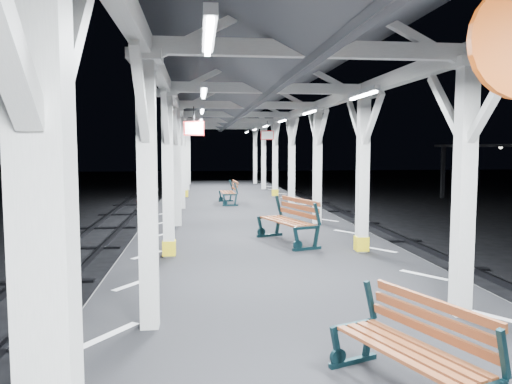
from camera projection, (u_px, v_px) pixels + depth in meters
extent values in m
plane|color=black|center=(283.00, 338.00, 8.39)|extent=(120.00, 120.00, 0.00)
cube|color=black|center=(284.00, 309.00, 8.35)|extent=(6.00, 50.00, 1.00)
cube|color=silver|center=(134.00, 284.00, 8.03)|extent=(1.00, 48.00, 0.01)
cube|color=silver|center=(424.00, 275.00, 8.58)|extent=(1.00, 48.00, 0.01)
cube|color=#2D2D33|center=(6.00, 345.00, 7.88)|extent=(0.08, 60.00, 0.16)
cube|color=silver|center=(47.00, 297.00, 2.00)|extent=(0.22, 0.22, 3.20)
cube|color=silver|center=(72.00, 34.00, 2.44)|extent=(0.10, 0.99, 0.99)
cube|color=silver|center=(148.00, 197.00, 5.96)|extent=(0.22, 0.22, 3.20)
cube|color=silver|center=(145.00, 56.00, 5.81)|extent=(0.40, 0.40, 0.12)
cube|color=silver|center=(150.00, 104.00, 6.40)|extent=(0.10, 0.99, 0.99)
cube|color=silver|center=(140.00, 95.00, 5.31)|extent=(0.10, 0.99, 0.99)
cube|color=silver|center=(168.00, 178.00, 9.91)|extent=(0.22, 0.22, 3.20)
cube|color=silver|center=(167.00, 93.00, 9.77)|extent=(0.40, 0.40, 0.12)
cube|color=yellow|center=(169.00, 248.00, 10.04)|extent=(0.26, 0.26, 0.30)
cube|color=silver|center=(169.00, 121.00, 10.36)|extent=(0.10, 0.99, 0.99)
cube|color=silver|center=(165.00, 118.00, 9.27)|extent=(0.10, 0.99, 0.99)
cube|color=silver|center=(177.00, 169.00, 13.87)|extent=(0.22, 0.22, 3.20)
cube|color=silver|center=(176.00, 109.00, 13.72)|extent=(0.40, 0.40, 0.12)
cube|color=silver|center=(177.00, 128.00, 14.31)|extent=(0.10, 0.99, 0.99)
cube|color=silver|center=(175.00, 127.00, 13.23)|extent=(0.10, 0.99, 0.99)
cube|color=silver|center=(182.00, 164.00, 17.83)|extent=(0.22, 0.22, 3.20)
cube|color=silver|center=(181.00, 117.00, 17.68)|extent=(0.40, 0.40, 0.12)
cube|color=silver|center=(182.00, 132.00, 18.27)|extent=(0.10, 0.99, 0.99)
cube|color=silver|center=(181.00, 131.00, 17.18)|extent=(0.10, 0.99, 0.99)
cube|color=silver|center=(185.00, 161.00, 21.79)|extent=(0.22, 0.22, 3.20)
cube|color=silver|center=(184.00, 123.00, 21.64)|extent=(0.40, 0.40, 0.12)
cube|color=yellow|center=(185.00, 193.00, 21.91)|extent=(0.26, 0.26, 0.30)
cube|color=silver|center=(185.00, 135.00, 22.23)|extent=(0.10, 0.99, 0.99)
cube|color=silver|center=(184.00, 134.00, 21.14)|extent=(0.10, 0.99, 0.99)
cube|color=silver|center=(187.00, 159.00, 25.75)|extent=(0.22, 0.22, 3.20)
cube|color=silver|center=(186.00, 127.00, 25.60)|extent=(0.40, 0.40, 0.12)
cube|color=silver|center=(187.00, 137.00, 26.19)|extent=(0.10, 0.99, 0.99)
cube|color=silver|center=(186.00, 136.00, 25.10)|extent=(0.10, 0.99, 0.99)
cube|color=silver|center=(188.00, 157.00, 29.70)|extent=(0.22, 0.22, 3.20)
cube|color=silver|center=(188.00, 129.00, 29.56)|extent=(0.40, 0.40, 0.12)
cube|color=silver|center=(188.00, 138.00, 30.15)|extent=(0.10, 0.99, 0.99)
cube|color=silver|center=(188.00, 138.00, 29.06)|extent=(0.10, 0.99, 0.99)
cube|color=silver|center=(464.00, 194.00, 6.41)|extent=(0.22, 0.22, 3.20)
cube|color=silver|center=(469.00, 63.00, 6.26)|extent=(0.40, 0.40, 0.12)
cube|color=silver|center=(446.00, 107.00, 6.85)|extent=(0.10, 0.99, 0.99)
cube|color=silver|center=(493.00, 99.00, 5.76)|extent=(0.10, 0.99, 0.99)
cube|color=silver|center=(363.00, 176.00, 10.37)|extent=(0.22, 0.22, 3.20)
cube|color=silver|center=(364.00, 95.00, 10.22)|extent=(0.40, 0.40, 0.12)
cube|color=yellow|center=(361.00, 243.00, 10.49)|extent=(0.26, 0.26, 0.30)
cube|color=silver|center=(355.00, 122.00, 10.81)|extent=(0.10, 0.99, 0.99)
cube|color=silver|center=(373.00, 119.00, 9.72)|extent=(0.10, 0.99, 0.99)
cube|color=silver|center=(317.00, 168.00, 14.33)|extent=(0.22, 0.22, 3.20)
cube|color=silver|center=(318.00, 110.00, 14.18)|extent=(0.40, 0.40, 0.12)
cube|color=silver|center=(313.00, 129.00, 14.77)|extent=(0.10, 0.99, 0.99)
cube|color=silver|center=(323.00, 127.00, 13.68)|extent=(0.10, 0.99, 0.99)
cube|color=silver|center=(292.00, 164.00, 18.28)|extent=(0.22, 0.22, 3.20)
cube|color=silver|center=(292.00, 118.00, 18.14)|extent=(0.40, 0.40, 0.12)
cube|color=silver|center=(289.00, 133.00, 18.73)|extent=(0.10, 0.99, 0.99)
cube|color=silver|center=(295.00, 132.00, 17.64)|extent=(0.10, 0.99, 0.99)
cube|color=silver|center=(275.00, 161.00, 22.24)|extent=(0.22, 0.22, 3.20)
cube|color=silver|center=(275.00, 123.00, 22.09)|extent=(0.40, 0.40, 0.12)
cube|color=yellow|center=(275.00, 193.00, 22.37)|extent=(0.26, 0.26, 0.30)
cube|color=silver|center=(273.00, 135.00, 22.68)|extent=(0.10, 0.99, 0.99)
cube|color=silver|center=(277.00, 135.00, 21.60)|extent=(0.10, 0.99, 0.99)
cube|color=silver|center=(264.00, 159.00, 26.20)|extent=(0.22, 0.22, 3.20)
cube|color=silver|center=(264.00, 127.00, 26.05)|extent=(0.40, 0.40, 0.12)
cube|color=silver|center=(262.00, 137.00, 26.64)|extent=(0.10, 0.99, 0.99)
cube|color=silver|center=(265.00, 137.00, 25.55)|extent=(0.10, 0.99, 0.99)
cube|color=silver|center=(255.00, 157.00, 30.16)|extent=(0.22, 0.22, 3.20)
cube|color=silver|center=(255.00, 130.00, 30.01)|extent=(0.40, 0.40, 0.12)
cube|color=silver|center=(254.00, 138.00, 30.60)|extent=(0.10, 0.99, 0.99)
cube|color=silver|center=(256.00, 138.00, 29.51)|extent=(0.10, 0.99, 0.99)
cube|color=silver|center=(158.00, 71.00, 7.78)|extent=(0.18, 48.00, 0.24)
cube|color=silver|center=(404.00, 76.00, 8.23)|extent=(0.18, 48.00, 0.24)
cube|color=silver|center=(313.00, 49.00, 6.02)|extent=(4.20, 0.14, 0.20)
cube|color=silver|center=(268.00, 88.00, 9.98)|extent=(4.20, 0.14, 0.20)
cube|color=silver|center=(248.00, 105.00, 13.94)|extent=(4.20, 0.14, 0.20)
cube|color=silver|center=(237.00, 114.00, 17.90)|extent=(4.20, 0.14, 0.20)
cube|color=silver|center=(230.00, 120.00, 21.86)|extent=(4.20, 0.14, 0.20)
cube|color=silver|center=(225.00, 125.00, 25.81)|extent=(4.20, 0.14, 0.20)
cube|color=silver|center=(222.00, 128.00, 29.77)|extent=(4.20, 0.14, 0.20)
cube|color=silver|center=(285.00, 15.00, 7.92)|extent=(0.16, 48.00, 0.20)
cube|color=#46484D|center=(203.00, 37.00, 7.81)|extent=(2.80, 49.00, 1.45)
cube|color=#46484D|center=(364.00, 41.00, 8.10)|extent=(2.80, 49.00, 1.45)
cube|color=silver|center=(209.00, 32.00, 3.92)|extent=(0.10, 1.35, 0.08)
cube|color=white|center=(209.00, 39.00, 3.93)|extent=(0.05, 1.25, 0.05)
cube|color=silver|center=(204.00, 90.00, 7.88)|extent=(0.10, 1.35, 0.08)
cube|color=white|center=(204.00, 93.00, 7.89)|extent=(0.05, 1.25, 0.05)
cube|color=silver|center=(202.00, 109.00, 11.84)|extent=(0.10, 1.35, 0.08)
cube|color=white|center=(202.00, 111.00, 11.84)|extent=(0.05, 1.25, 0.05)
cube|color=silver|center=(201.00, 119.00, 15.80)|extent=(0.10, 1.35, 0.08)
cube|color=white|center=(201.00, 120.00, 15.80)|extent=(0.05, 1.25, 0.05)
cube|color=silver|center=(201.00, 125.00, 19.76)|extent=(0.10, 1.35, 0.08)
cube|color=white|center=(201.00, 126.00, 19.76)|extent=(0.05, 1.25, 0.05)
cube|color=silver|center=(200.00, 128.00, 23.71)|extent=(0.10, 1.35, 0.08)
cube|color=white|center=(200.00, 129.00, 23.72)|extent=(0.05, 1.25, 0.05)
cube|color=silver|center=(200.00, 131.00, 27.67)|extent=(0.10, 1.35, 0.08)
cube|color=white|center=(200.00, 132.00, 27.68)|extent=(0.05, 1.25, 0.05)
cube|color=silver|center=(363.00, 92.00, 8.18)|extent=(0.10, 1.35, 0.08)
cube|color=white|center=(363.00, 95.00, 8.18)|extent=(0.05, 1.25, 0.05)
cube|color=silver|center=(309.00, 110.00, 12.13)|extent=(0.10, 1.35, 0.08)
cube|color=white|center=(309.00, 112.00, 12.14)|extent=(0.05, 1.25, 0.05)
cube|color=silver|center=(282.00, 119.00, 16.09)|extent=(0.10, 1.35, 0.08)
cube|color=white|center=(282.00, 121.00, 16.10)|extent=(0.05, 1.25, 0.05)
cube|color=silver|center=(266.00, 125.00, 20.05)|extent=(0.10, 1.35, 0.08)
cube|color=white|center=(266.00, 126.00, 20.05)|extent=(0.05, 1.25, 0.05)
cube|color=silver|center=(255.00, 129.00, 24.01)|extent=(0.10, 1.35, 0.08)
cube|color=white|center=(255.00, 130.00, 24.01)|extent=(0.05, 1.25, 0.05)
cube|color=silver|center=(247.00, 131.00, 27.97)|extent=(0.10, 1.35, 0.08)
cube|color=white|center=(247.00, 132.00, 27.97)|extent=(0.05, 1.25, 0.05)
cylinder|color=black|center=(194.00, 114.00, 12.23)|extent=(0.02, 0.02, 0.36)
cube|color=red|center=(194.00, 128.00, 12.26)|extent=(0.50, 0.03, 0.35)
cube|color=white|center=(194.00, 128.00, 12.26)|extent=(0.44, 0.04, 0.29)
cylinder|color=black|center=(267.00, 126.00, 19.08)|extent=(0.02, 0.02, 0.36)
cube|color=red|center=(267.00, 135.00, 19.12)|extent=(0.50, 0.03, 0.35)
cube|color=white|center=(267.00, 135.00, 19.12)|extent=(0.44, 0.05, 0.29)
cube|color=black|center=(443.00, 172.00, 31.61)|extent=(0.20, 0.20, 3.30)
sphere|color=silver|center=(501.00, 147.00, 25.53)|extent=(0.20, 0.20, 0.20)
sphere|color=silver|center=(444.00, 147.00, 31.47)|extent=(0.20, 0.20, 0.20)
cube|color=black|center=(504.00, 354.00, 3.77)|extent=(0.16, 0.10, 0.42)
cube|color=black|center=(353.00, 361.00, 5.07)|extent=(0.55, 0.26, 0.06)
cube|color=black|center=(336.00, 347.00, 4.96)|extent=(0.15, 0.10, 0.44)
cube|color=black|center=(368.00, 340.00, 5.14)|extent=(0.14, 0.09, 0.44)
cube|color=black|center=(370.00, 300.00, 5.11)|extent=(0.16, 0.10, 0.42)
cube|color=brown|center=(392.00, 354.00, 4.27)|extent=(0.60, 1.38, 0.03)
cube|color=brown|center=(403.00, 352.00, 4.33)|extent=(0.60, 1.38, 0.03)
cube|color=brown|center=(413.00, 349.00, 4.39)|extent=(0.60, 1.38, 0.03)
cube|color=brown|center=(424.00, 346.00, 4.44)|extent=(0.60, 1.38, 0.03)
cube|color=brown|center=(430.00, 331.00, 4.46)|extent=(0.56, 1.37, 0.09)
cube|color=brown|center=(432.00, 317.00, 4.46)|extent=(0.56, 1.37, 0.09)
cube|color=brown|center=(434.00, 303.00, 4.46)|extent=(0.56, 1.37, 0.09)
cube|color=black|center=(307.00, 249.00, 10.67)|extent=(0.67, 0.28, 0.07)
cube|color=black|center=(297.00, 239.00, 10.54)|extent=(0.18, 0.11, 0.53)
cube|color=black|center=(316.00, 237.00, 10.74)|extent=(0.17, 0.10, 0.53)
cube|color=black|center=(317.00, 214.00, 10.71)|extent=(0.19, 0.11, 0.50)
cube|color=black|center=(270.00, 235.00, 12.31)|extent=(0.67, 0.28, 0.07)
cube|color=black|center=(260.00, 227.00, 12.19)|extent=(0.18, 0.11, 0.53)
cube|color=black|center=(278.00, 226.00, 12.39)|extent=(0.17, 0.10, 0.53)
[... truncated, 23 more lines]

